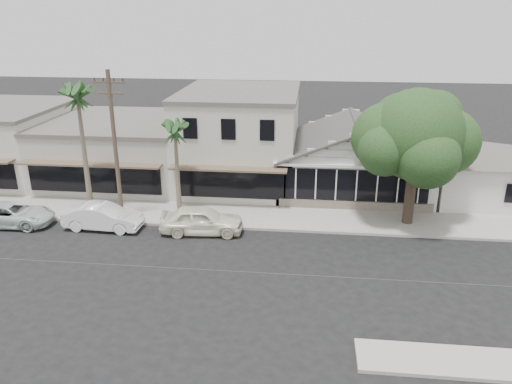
# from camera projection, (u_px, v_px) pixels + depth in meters

# --- Properties ---
(ground) EXTENTS (140.00, 140.00, 0.00)m
(ground) POSITION_uv_depth(u_px,v_px,m) (263.00, 273.00, 24.20)
(ground) COLOR black
(ground) RESTS_ON ground
(sidewalk_north) EXTENTS (90.00, 3.50, 0.15)m
(sidewalk_north) POSITION_uv_depth(u_px,v_px,m) (147.00, 212.00, 31.30)
(sidewalk_north) COLOR #9E9991
(sidewalk_north) RESTS_ON ground
(corner_shop) EXTENTS (10.40, 8.60, 5.10)m
(corner_shop) POSITION_uv_depth(u_px,v_px,m) (353.00, 154.00, 34.42)
(corner_shop) COLOR white
(corner_shop) RESTS_ON ground
(side_cottage) EXTENTS (6.00, 6.00, 3.00)m
(side_cottage) POSITION_uv_depth(u_px,v_px,m) (478.00, 178.00, 33.06)
(side_cottage) COLOR white
(side_cottage) RESTS_ON ground
(row_building_near) EXTENTS (8.00, 10.00, 6.50)m
(row_building_near) POSITION_uv_depth(u_px,v_px,m) (240.00, 139.00, 35.99)
(row_building_near) COLOR beige
(row_building_near) RESTS_ON ground
(row_building_midnear) EXTENTS (10.00, 10.00, 4.20)m
(row_building_midnear) POSITION_uv_depth(u_px,v_px,m) (121.00, 151.00, 37.31)
(row_building_midnear) COLOR #B2AFA0
(row_building_midnear) RESTS_ON ground
(utility_pole) EXTENTS (1.80, 0.24, 9.00)m
(utility_pole) POSITION_uv_depth(u_px,v_px,m) (115.00, 145.00, 28.33)
(utility_pole) COLOR brown
(utility_pole) RESTS_ON ground
(car_0) EXTENTS (4.83, 2.25, 1.60)m
(car_0) POSITION_uv_depth(u_px,v_px,m) (202.00, 220.00, 28.30)
(car_0) COLOR white
(car_0) RESTS_ON ground
(car_1) EXTENTS (4.58, 1.75, 1.49)m
(car_1) POSITION_uv_depth(u_px,v_px,m) (103.00, 217.00, 28.85)
(car_1) COLOR white
(car_1) RESTS_ON ground
(car_2) EXTENTS (4.88, 2.38, 1.34)m
(car_2) POSITION_uv_depth(u_px,v_px,m) (12.00, 214.00, 29.40)
(car_2) COLOR silver
(car_2) RESTS_ON ground
(shade_tree) EXTENTS (7.26, 6.56, 8.05)m
(shade_tree) POSITION_uv_depth(u_px,v_px,m) (415.00, 137.00, 28.06)
(shade_tree) COLOR #433729
(shade_tree) RESTS_ON ground
(palm_east) EXTENTS (2.88, 2.88, 6.33)m
(palm_east) POSITION_uv_depth(u_px,v_px,m) (175.00, 130.00, 29.24)
(palm_east) COLOR #726651
(palm_east) RESTS_ON ground
(palm_mid) EXTENTS (3.26, 3.26, 8.47)m
(palm_mid) POSITION_uv_depth(u_px,v_px,m) (78.00, 97.00, 28.64)
(palm_mid) COLOR #726651
(palm_mid) RESTS_ON ground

